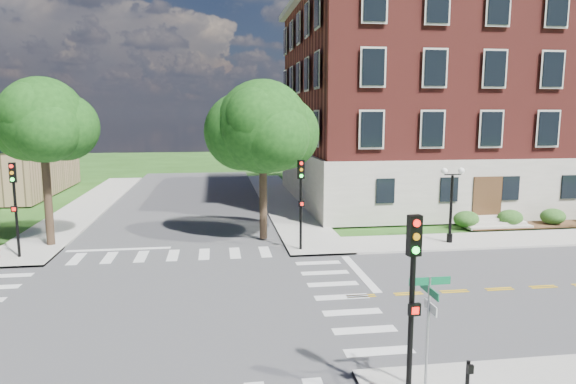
{
  "coord_description": "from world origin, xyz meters",
  "views": [
    {
      "loc": [
        2.29,
        -19.22,
        7.33
      ],
      "look_at": [
        6.06,
        7.34,
        3.2
      ],
      "focal_mm": 32.0,
      "sensor_mm": 36.0,
      "label": 1
    }
  ],
  "objects": [
    {
      "name": "ground",
      "position": [
        0.0,
        0.0,
        0.0
      ],
      "size": [
        160.0,
        160.0,
        0.0
      ],
      "primitive_type": "plane",
      "color": "#234814",
      "rests_on": "ground"
    },
    {
      "name": "road_ew",
      "position": [
        0.0,
        0.0,
        0.01
      ],
      "size": [
        90.0,
        12.0,
        0.01
      ],
      "primitive_type": "cube",
      "color": "#3D3D3F",
      "rests_on": "ground"
    },
    {
      "name": "road_ns",
      "position": [
        0.0,
        0.0,
        0.01
      ],
      "size": [
        12.0,
        90.0,
        0.01
      ],
      "primitive_type": "cube",
      "color": "#3D3D3F",
      "rests_on": "ground"
    },
    {
      "name": "sidewalk_ne",
      "position": [
        15.38,
        15.38,
        0.06
      ],
      "size": [
        34.0,
        34.0,
        0.12
      ],
      "color": "#9E9B93",
      "rests_on": "ground"
    },
    {
      "name": "crosswalk_east",
      "position": [
        7.2,
        0.0,
        0.0
      ],
      "size": [
        2.2,
        10.2,
        0.02
      ],
      "primitive_type": null,
      "color": "silver",
      "rests_on": "ground"
    },
    {
      "name": "stop_bar_east",
      "position": [
        8.8,
        3.0,
        0.0
      ],
      "size": [
        0.4,
        5.5,
        0.0
      ],
      "primitive_type": "cube",
      "color": "silver",
      "rests_on": "ground"
    },
    {
      "name": "main_building",
      "position": [
        24.0,
        21.99,
        8.34
      ],
      "size": [
        30.6,
        22.4,
        16.5
      ],
      "color": "#A59E92",
      "rests_on": "ground"
    },
    {
      "name": "tree_c",
      "position": [
        -6.86,
        10.07,
        6.93
      ],
      "size": [
        4.59,
        4.59,
        9.15
      ],
      "color": "black",
      "rests_on": "ground"
    },
    {
      "name": "tree_d",
      "position": [
        4.96,
        9.82,
        6.56
      ],
      "size": [
        5.29,
        5.29,
        9.11
      ],
      "color": "black",
      "rests_on": "ground"
    },
    {
      "name": "traffic_signal_se",
      "position": [
        6.99,
        -7.76,
        3.19
      ],
      "size": [
        0.35,
        0.39,
        4.8
      ],
      "color": "black",
      "rests_on": "ground"
    },
    {
      "name": "traffic_signal_ne",
      "position": [
        6.71,
        7.1,
        3.19
      ],
      "size": [
        0.37,
        0.43,
        4.8
      ],
      "color": "black",
      "rests_on": "ground"
    },
    {
      "name": "traffic_signal_nw",
      "position": [
        -7.68,
        7.66,
        3.19
      ],
      "size": [
        0.36,
        0.41,
        4.8
      ],
      "color": "black",
      "rests_on": "ground"
    },
    {
      "name": "twin_lamp_west",
      "position": [
        15.28,
        7.41,
        2.52
      ],
      "size": [
        1.36,
        0.36,
        4.23
      ],
      "color": "black",
      "rests_on": "ground"
    },
    {
      "name": "street_sign_pole",
      "position": [
        7.61,
        -7.36,
        2.31
      ],
      "size": [
        1.1,
        1.1,
        3.1
      ],
      "color": "gray",
      "rests_on": "ground"
    },
    {
      "name": "push_button_post",
      "position": [
        8.33,
        -8.2,
        0.8
      ],
      "size": [
        0.14,
        0.21,
        1.2
      ],
      "color": "black",
      "rests_on": "ground"
    }
  ]
}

